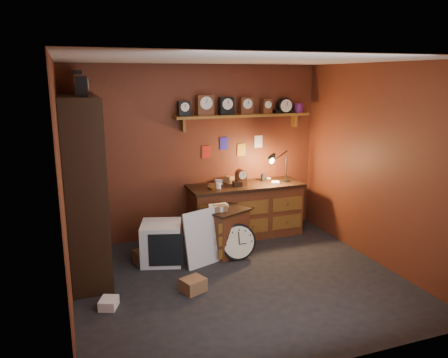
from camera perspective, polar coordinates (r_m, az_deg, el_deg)
floor at (r=5.68m, az=2.08°, el=-13.10°), size 4.00×4.00×0.00m
room_shell at (r=5.26m, az=2.25°, el=4.52°), size 4.02×3.62×2.71m
shelving_unit at (r=5.83m, az=-18.17°, el=0.05°), size 0.47×1.60×2.58m
workbench at (r=7.02m, az=2.82°, el=-3.69°), size 1.83×0.66×1.36m
low_cabinet at (r=6.34m, az=0.21°, el=-6.56°), size 0.74×0.70×0.76m
big_round_clock at (r=6.18m, az=1.84°, el=-8.23°), size 0.52×0.17×0.52m
white_panel at (r=6.14m, az=-2.67°, el=-10.97°), size 0.61×0.35×0.77m
mini_fridge at (r=6.14m, az=-8.15°, el=-8.25°), size 0.67×0.69×0.56m
floor_box_a at (r=5.39m, az=-4.05°, el=-13.64°), size 0.33×0.31×0.17m
floor_box_b at (r=5.22m, az=-14.83°, el=-15.42°), size 0.25×0.27×0.11m
floor_box_c at (r=6.20m, az=-10.39°, el=-9.95°), size 0.30×0.27×0.19m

